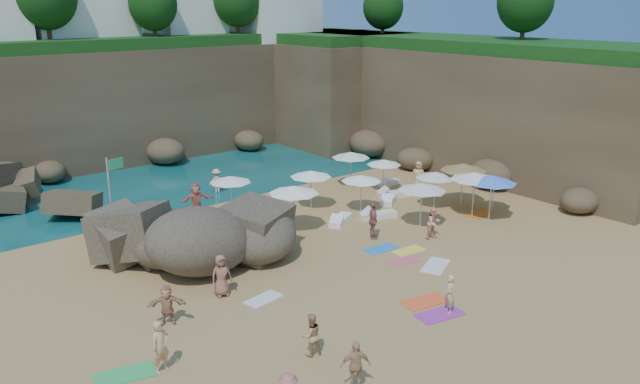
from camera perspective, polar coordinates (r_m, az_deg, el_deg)
ground at (r=28.70m, az=0.70°, el=-5.92°), size 120.00×120.00×0.00m
seawater at (r=54.21m, az=-20.15°, el=4.06°), size 120.00×120.00×0.00m
cliff_back at (r=49.60m, az=-16.46°, el=7.99°), size 44.00×8.00×8.00m
cliff_right at (r=46.32m, az=12.59°, el=7.68°), size 8.00×30.00×8.00m
cliff_corner at (r=53.17m, az=0.95°, el=9.24°), size 10.00×12.00×8.00m
clifftop_buildings at (r=50.19m, az=-16.50°, el=16.41°), size 28.48×9.48×7.00m
clifftop_trees at (r=45.34m, az=-11.02°, el=16.80°), size 35.60×23.82×4.40m
rock_outcrop at (r=29.60m, az=-11.65°, el=-5.56°), size 7.75×6.41×2.74m
flag_pole at (r=30.65m, az=-18.44°, el=0.17°), size 0.84×0.23×4.34m
parasol_0 at (r=34.15m, az=-8.21°, el=1.16°), size 2.26×2.26×2.14m
parasol_1 at (r=34.65m, az=-0.84°, el=1.67°), size 2.33×2.33×2.20m
parasol_2 at (r=38.86m, az=2.83°, el=3.42°), size 2.38×2.38×2.25m
parasol_3 at (r=34.19m, az=3.80°, el=1.27°), size 2.23×2.23×2.11m
parasol_4 at (r=35.31m, az=10.53°, el=1.55°), size 2.24×2.24×2.12m
parasol_5 at (r=31.13m, az=-2.42°, el=0.22°), size 2.54×2.54×2.40m
parasol_6 at (r=36.04m, az=12.98°, el=2.23°), size 2.61×2.61×2.47m
parasol_7 at (r=38.15m, az=5.86°, el=2.73°), size 2.11×2.11×2.00m
parasol_8 at (r=32.15m, az=9.30°, el=0.48°), size 2.49×2.49×2.36m
parasol_9 at (r=34.27m, az=13.97°, el=1.43°), size 2.63×2.63×2.48m
parasol_10 at (r=33.94m, az=15.45°, el=1.14°), size 2.61×2.61×2.46m
parasol_11 at (r=35.49m, az=15.65°, el=0.98°), size 2.04×2.04×1.93m
lounger_0 at (r=33.43m, az=-5.14°, el=-2.32°), size 2.12×1.50×0.32m
lounger_1 at (r=39.91m, az=6.39°, el=0.81°), size 1.67×0.70×0.25m
lounger_2 at (r=36.55m, az=6.34°, el=-0.66°), size 2.02×1.68×0.31m
lounger_3 at (r=37.56m, az=6.74°, el=-0.19°), size 2.10×1.38×0.31m
lounger_4 at (r=33.78m, az=5.37°, el=-2.12°), size 2.11×1.28×0.31m
lounger_5 at (r=32.92m, az=1.90°, el=-2.58°), size 2.02×1.53×0.30m
towel_2 at (r=24.93m, az=9.54°, el=-9.85°), size 1.99×1.24×0.03m
towel_3 at (r=21.19m, az=-17.45°, el=-15.66°), size 2.03×1.36×0.03m
towel_5 at (r=24.90m, az=-5.19°, el=-9.71°), size 1.62×0.99×0.03m
towel_6 at (r=24.09m, az=10.90°, el=-10.94°), size 1.97×1.25×0.03m
towel_8 at (r=29.68m, az=5.59°, el=-5.19°), size 1.74×1.00×0.03m
towel_9 at (r=28.47m, az=7.68°, el=-6.26°), size 1.63×1.15×0.03m
towel_10 at (r=35.36m, az=14.40°, el=-1.96°), size 1.76×0.92×0.03m
towel_11 at (r=29.14m, az=-6.05°, el=-5.63°), size 1.54×0.88×0.03m
towel_12 at (r=29.61m, az=8.10°, el=-5.33°), size 1.63×0.89×0.03m
towel_13 at (r=28.18m, az=10.53°, el=-6.65°), size 2.04×1.60×0.03m
person_stand_0 at (r=20.66m, az=-14.37°, el=-13.53°), size 0.71×0.55×1.73m
person_stand_1 at (r=20.92m, az=-0.83°, el=-12.93°), size 0.82×0.69×1.48m
person_stand_2 at (r=38.43m, az=-9.43°, el=1.01°), size 1.03×0.59×1.49m
person_stand_3 at (r=30.60m, az=4.88°, el=-2.62°), size 0.99×1.17×1.88m
person_stand_4 at (r=39.08m, az=8.97°, el=1.52°), size 0.87×0.98×1.78m
person_stand_5 at (r=34.31m, az=-11.25°, el=-0.70°), size 1.81×0.80×1.89m
person_stand_6 at (r=24.02m, az=11.74°, el=-9.11°), size 0.55×0.65×1.51m
person_lie_2 at (r=25.30m, az=-8.95°, el=-8.88°), size 1.05×1.79×0.45m
person_lie_3 at (r=23.64m, az=-13.72°, el=-11.21°), size 1.94×1.98×0.40m
person_lie_5 at (r=31.20m, az=10.30°, el=-3.70°), size 0.91×1.63×0.59m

